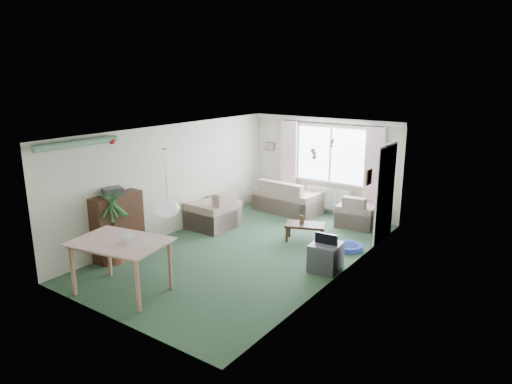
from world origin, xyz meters
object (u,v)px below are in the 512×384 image
Objects in this scene: armchair_corner at (358,210)px; bookshelf at (118,226)px; coffee_table at (305,232)px; dining_table at (122,267)px; tv_cube at (326,257)px; sofa at (288,196)px; houseplant at (114,226)px; pet_bed at (349,247)px; armchair_left at (213,209)px.

armchair_corner is 0.67× the size of bookshelf.
dining_table is (-1.26, -3.76, 0.25)m from coffee_table.
tv_cube is (3.54, 1.73, -0.37)m from bookshelf.
sofa is 1.33× the size of bookshelf.
sofa is 1.99× the size of armchair_corner.
sofa is at bearing 131.26° from coffee_table.
houseplant is at bearing 146.65° from dining_table.
bookshelf is at bearing -158.70° from tv_cube.
armchair_corner is at bearing 107.24° from pet_bed.
armchair_corner is 0.60× the size of dining_table.
houseplant is 4.58m from pet_bed.
sofa is 5.35m from dining_table.
armchair_left is at bearing 81.32° from bookshelf.
dining_table is at bearing 66.16° from armchair_corner.
coffee_table is 3.88m from houseplant.
dining_table is 2.49× the size of tv_cube.
armchair_left is 2.23m from coffee_table.
houseplant is 1.06× the size of dining_table.
armchair_left is at bearing -168.24° from coffee_table.
armchair_left is at bearing 86.71° from houseplant.
sofa is at bearing -6.22° from armchair_corner.
armchair_left is 0.80× the size of bookshelf.
bookshelf is at bearing -131.54° from coffee_table.
tv_cube is (3.35, 1.96, -0.48)m from houseplant.
coffee_table is 1.51m from tv_cube.
armchair_left is 1.80× the size of tv_cube.
sofa is at bearing 91.50° from dining_table.
sofa is 2.13m from coffee_table.
tv_cube is (2.43, -2.69, -0.16)m from sofa.
tv_cube is at bearing -46.69° from coffee_table.
bookshelf is 0.91× the size of dining_table.
sofa is at bearing 78.82° from houseplant.
armchair_left reaches higher than armchair_corner.
bookshelf is at bearing 50.07° from armchair_corner.
bookshelf is 0.32m from houseplant.
armchair_left is 3.43m from dining_table.
sofa is at bearing 146.97° from pet_bed.
dining_table reaches higher than armchair_corner.
dining_table is 2.50× the size of pet_bed.
pet_bed is at bearing 100.22° from armchair_left.
sofa is 1.20× the size of dining_table.
armchair_corner is 0.57× the size of houseplant.
houseplant is at bearing 82.52° from sofa.
armchair_left is 2.41m from bookshelf.
houseplant reaches higher than armchair_corner.
sofa is 1.91m from armchair_corner.
pet_bed is (2.24, 3.80, -0.38)m from dining_table.
dining_table is 4.43m from pet_bed.
dining_table reaches higher than tv_cube.
houseplant is at bearing -51.16° from bookshelf.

